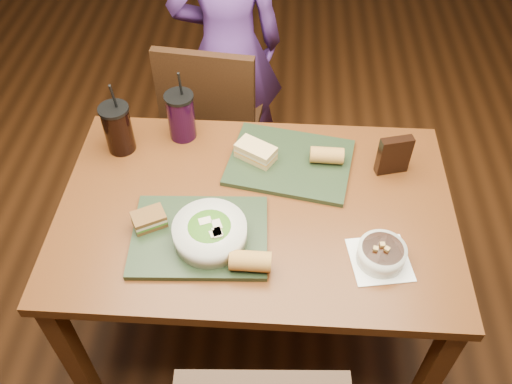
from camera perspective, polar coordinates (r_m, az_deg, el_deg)
ground at (r=2.40m, az=0.00°, el=-13.33°), size 6.00×6.00×0.00m
dining_table at (r=1.85m, az=0.00°, el=-3.35°), size 1.30×0.85×0.75m
chair_far at (r=2.45m, az=-4.72°, el=7.43°), size 0.45×0.45×0.94m
diner at (r=2.57m, az=-2.96°, el=14.82°), size 0.58×0.44×1.42m
tray_near at (r=1.70m, az=-5.94°, el=-4.64°), size 0.44×0.34×0.02m
tray_far at (r=1.92m, az=3.59°, el=3.14°), size 0.47×0.39×0.02m
salad_bowl at (r=1.65m, az=-4.88°, el=-4.20°), size 0.23×0.23×0.07m
soup_bowl at (r=1.66m, az=13.07°, el=-6.36°), size 0.20×0.20×0.07m
sandwich_near at (r=1.73m, az=-11.20°, el=-2.85°), size 0.12×0.11×0.05m
sandwich_far at (r=1.90m, az=-0.03°, el=4.24°), size 0.16×0.13×0.05m
baguette_near at (r=1.59m, az=-0.59°, el=-7.28°), size 0.12×0.06×0.06m
baguette_far at (r=1.90m, az=7.46°, el=3.86°), size 0.12×0.06×0.06m
cup_cola at (r=1.98m, az=-14.33°, el=6.52°), size 0.11×0.11×0.29m
cup_berry at (r=1.99m, az=-7.89°, el=7.96°), size 0.11×0.11×0.29m
chip_bag at (r=1.90m, az=14.31°, el=3.77°), size 0.12×0.06×0.15m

